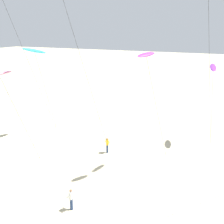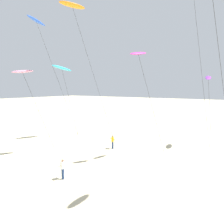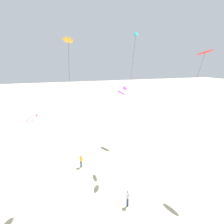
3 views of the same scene
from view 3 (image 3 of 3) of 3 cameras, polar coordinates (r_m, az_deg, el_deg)
name	(u,v)px [view 3 (image 3 of 3)]	position (r m, az deg, el deg)	size (l,w,h in m)	color
ground_plane	(130,184)	(29.02, 4.23, -16.72)	(260.00, 260.00, 0.00)	beige
kite_magenta	(124,90)	(29.24, 2.96, 5.35)	(1.54, 5.82, 11.01)	#D8339E
kite_pink	(32,119)	(21.97, -18.45, -1.52)	(1.49, 4.75, 9.38)	pink
kite_orange	(68,41)	(25.31, -10.34, 16.21)	(2.14, 7.86, 16.36)	orange
kite_teal	(135,37)	(34.72, 5.61, 17.31)	(1.64, 6.99, 17.97)	teal
kite_purple	(121,93)	(40.52, 2.12, 4.57)	(1.14, 3.24, 9.05)	purple
kite_red	(204,55)	(28.90, 21.07, 12.52)	(1.72, 7.82, 15.23)	red
kite_flyer_nearest	(128,198)	(24.90, 3.72, -19.68)	(0.51, 0.54, 1.67)	navy
kite_flyer_middle	(81,161)	(32.83, -7.39, -11.44)	(0.65, 0.67, 1.67)	navy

